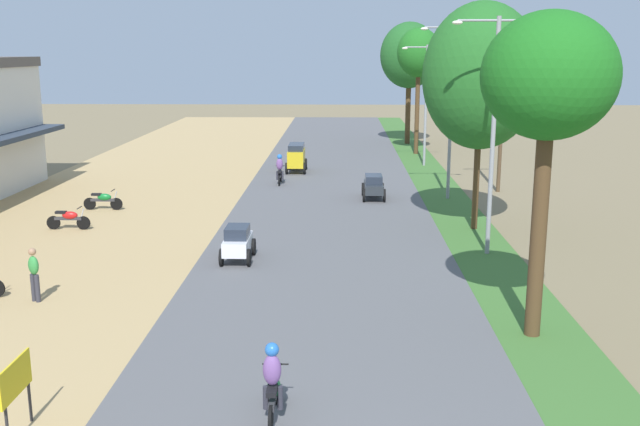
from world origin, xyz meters
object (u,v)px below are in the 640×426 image
median_tree_third (419,54)px  car_hatchback_white (238,242)px  parked_motorbike_fifth (103,199)px  car_van_yellow (296,156)px  streetlamp_near (494,121)px  streetlamp_far (426,97)px  median_tree_fourth (409,56)px  utility_pole_near (503,104)px  median_tree_nearest (549,80)px  median_tree_second (481,76)px  parked_motorbike_fourth (69,218)px  street_signboard (16,384)px  car_sedan_charcoal (373,185)px  pedestrian_on_shoulder (34,272)px  motorbike_ahead_second (280,170)px  motorbike_foreground_rider (273,383)px  streetlamp_mid (451,101)px

median_tree_third → car_hatchback_white: median_tree_third is taller
parked_motorbike_fifth → car_van_yellow: (8.24, 10.83, 0.47)m
streetlamp_near → streetlamp_far: streetlamp_near is taller
median_tree_fourth → utility_pole_near: bearing=-81.2°
median_tree_nearest → median_tree_second: size_ratio=0.90×
parked_motorbike_fourth → utility_pole_near: 21.71m
street_signboard → streetlamp_far: (11.45, 33.57, 3.30)m
car_sedan_charcoal → pedestrian_on_shoulder: bearing=-124.6°
median_tree_second → car_van_yellow: bearing=120.4°
street_signboard → streetlamp_far: size_ratio=0.20×
car_sedan_charcoal → car_van_yellow: bearing=118.1°
median_tree_third → motorbike_ahead_second: (-8.66, -12.33, -6.16)m
utility_pole_near → car_van_yellow: (-10.91, 5.62, -3.51)m
median_tree_fourth → car_hatchback_white: size_ratio=4.64×
parked_motorbike_fifth → motorbike_foreground_rider: 21.48m
pedestrian_on_shoulder → utility_pole_near: 24.87m
street_signboard → car_sedan_charcoal: bearing=71.2°
street_signboard → streetlamp_mid: bearing=63.6°
utility_pole_near → parked_motorbike_fourth: bearing=-155.1°
streetlamp_mid → motorbike_ahead_second: streetlamp_mid is taller
car_sedan_charcoal → motorbike_ahead_second: (-4.94, 3.87, 0.11)m
median_tree_nearest → streetlamp_mid: streetlamp_mid is taller
utility_pole_near → car_sedan_charcoal: (-6.62, -2.39, -3.80)m
median_tree_nearest → streetlamp_near: size_ratio=0.98×
median_tree_third → median_tree_fourth: median_tree_fourth is taller
motorbike_ahead_second → median_tree_nearest: bearing=-68.7°
parked_motorbike_fourth → median_tree_nearest: size_ratio=0.22×
car_van_yellow → car_sedan_charcoal: bearing=-61.9°
pedestrian_on_shoulder → motorbike_ahead_second: 19.93m
parked_motorbike_fourth → car_sedan_charcoal: 14.34m
median_tree_fourth → motorbike_foreground_rider: size_ratio=5.17×
car_van_yellow → motorbike_foreground_rider: 30.08m
streetlamp_near → car_hatchback_white: (-8.89, -1.23, -4.08)m
median_tree_nearest → car_hatchback_white: size_ratio=4.06×
pedestrian_on_shoulder → streetlamp_mid: streetlamp_mid is taller
median_tree_third → motorbike_ahead_second: size_ratio=4.84×
streetlamp_far → car_hatchback_white: size_ratio=3.75×
streetlamp_far → median_tree_fourth: bearing=90.5°
utility_pole_near → median_tree_nearest: bearing=-99.4°
parked_motorbike_fourth → median_tree_second: size_ratio=0.20×
parked_motorbike_fourth → motorbike_foreground_rider: size_ratio=1.00×
median_tree_fourth → streetlamp_near: size_ratio=1.12×
streetlamp_far → car_sedan_charcoal: size_ratio=3.32×
median_tree_nearest → streetlamp_far: 28.34m
street_signboard → pedestrian_on_shoulder: bearing=110.4°
median_tree_nearest → car_sedan_charcoal: 18.66m
parked_motorbike_fifth → car_sedan_charcoal: car_sedan_charcoal is taller
median_tree_second → car_hatchback_white: median_tree_second is taller
median_tree_second → streetlamp_far: 16.89m
street_signboard → parked_motorbike_fourth: bearing=107.2°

